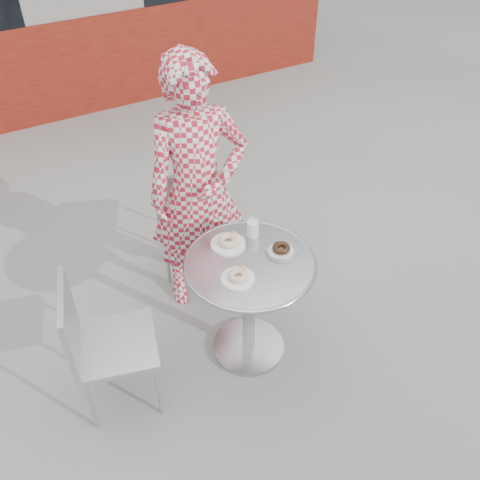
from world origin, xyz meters
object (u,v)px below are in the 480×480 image
chair_left (119,365)px  plate_far (228,242)px  bistro_table (249,286)px  chair_far (192,235)px  plate_checker (281,250)px  milk_cup (253,228)px  plate_near (238,277)px  seated_person (198,191)px

chair_left → plate_far: size_ratio=4.48×
bistro_table → chair_far: bearing=87.7°
chair_far → plate_far: size_ratio=4.61×
chair_left → chair_far: bearing=-30.5°
chair_left → plate_checker: (1.00, -0.08, 0.49)m
plate_far → milk_cup: bearing=-0.1°
milk_cup → bistro_table: bearing=-124.4°
plate_far → chair_left: bearing=-170.9°
chair_left → milk_cup: (0.93, 0.12, 0.53)m
plate_far → plate_near: (-0.09, -0.27, -0.00)m
milk_cup → chair_far: bearing=97.4°
seated_person → chair_far: bearing=90.7°
bistro_table → seated_person: (-0.01, 0.61, 0.29)m
bistro_table → milk_cup: size_ratio=6.36×
bistro_table → seated_person: seated_person is taller
chair_left → milk_cup: bearing=-67.5°
chair_far → seated_person: size_ratio=0.53×
bistro_table → chair_far: size_ratio=0.82×
bistro_table → plate_near: (-0.12, -0.08, 0.20)m
bistro_table → chair_far: (0.04, 0.89, -0.28)m
bistro_table → seated_person: bearing=91.4°
plate_near → plate_checker: bearing=12.9°
bistro_table → plate_near: plate_near is taller
chair_left → plate_far: (0.77, 0.12, 0.50)m
plate_near → plate_checker: plate_near is taller
seated_person → plate_checker: seated_person is taller
bistro_table → plate_far: (-0.03, 0.19, 0.20)m
bistro_table → plate_checker: (0.20, -0.01, 0.20)m
chair_far → plate_checker: chair_far is taller
bistro_table → plate_near: bearing=-145.0°
plate_checker → milk_cup: (-0.07, 0.20, 0.04)m
chair_left → bistro_table: bearing=-79.6°
plate_near → bistro_table: bearing=35.0°
chair_far → plate_near: bearing=101.7°
bistro_table → chair_left: size_ratio=0.85×
seated_person → plate_near: (-0.11, -0.69, -0.09)m
chair_far → chair_left: chair_far is taller
chair_far → milk_cup: size_ratio=7.77×
seated_person → plate_checker: bearing=-60.3°
plate_far → plate_checker: plate_far is taller
bistro_table → plate_checker: 0.28m
milk_cup → seated_person: bearing=108.7°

